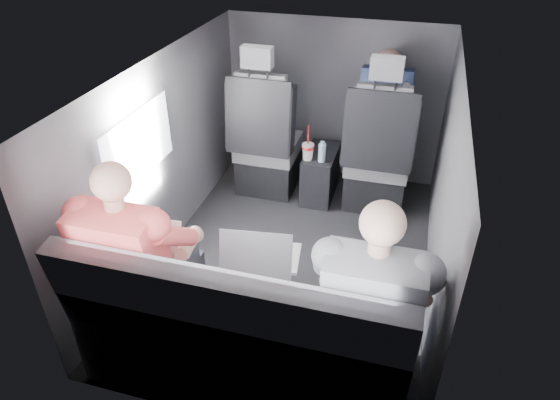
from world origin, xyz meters
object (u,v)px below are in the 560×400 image
(rear_bench, at_px, (241,341))
(laptop_silver, at_px, (262,256))
(laptop_white, at_px, (162,240))
(soda_cup, at_px, (308,151))
(passenger_front_right, at_px, (384,107))
(passenger_rear_left, at_px, (141,259))
(front_seat_left, at_px, (266,147))
(water_bottle, at_px, (322,152))
(passenger_rear_right, at_px, (372,304))
(front_seat_right, at_px, (378,161))
(laptop_black, at_px, (378,273))
(center_console, at_px, (320,174))

(rear_bench, distance_m, laptop_silver, 0.43)
(laptop_white, bearing_deg, soda_cup, 73.96)
(soda_cup, relative_size, passenger_front_right, 0.37)
(laptop_silver, relative_size, passenger_rear_left, 0.31)
(front_seat_left, bearing_deg, passenger_rear_left, -93.14)
(water_bottle, relative_size, passenger_rear_right, 0.14)
(front_seat_left, bearing_deg, laptop_white, -92.39)
(water_bottle, xyz_separation_m, passenger_front_right, (0.40, 0.37, 0.27))
(front_seat_left, relative_size, front_seat_right, 1.00)
(water_bottle, xyz_separation_m, laptop_black, (0.57, -1.49, 0.16))
(center_console, relative_size, passenger_rear_right, 0.39)
(soda_cup, xyz_separation_m, passenger_front_right, (0.51, 0.37, 0.27))
(front_seat_left, relative_size, laptop_silver, 3.30)
(front_seat_left, xyz_separation_m, laptop_silver, (0.48, -1.62, 0.23))
(center_console, height_order, passenger_rear_left, passenger_rear_left)
(water_bottle, bearing_deg, passenger_rear_right, -71.32)
(laptop_black, bearing_deg, passenger_front_right, 95.30)
(center_console, relative_size, rear_bench, 0.30)
(soda_cup, height_order, laptop_white, laptop_white)
(soda_cup, bearing_deg, rear_bench, -87.45)
(passenger_rear_right, bearing_deg, passenger_front_right, 94.73)
(rear_bench, distance_m, passenger_front_right, 2.25)
(center_console, xyz_separation_m, laptop_silver, (0.03, -1.66, 0.43))
(rear_bench, bearing_deg, soda_cup, 92.55)
(front_seat_left, relative_size, soda_cup, 4.44)
(laptop_black, distance_m, passenger_rear_right, 0.21)
(rear_bench, bearing_deg, front_seat_left, 103.31)
(laptop_silver, bearing_deg, passenger_rear_right, -18.07)
(laptop_white, relative_size, passenger_front_right, 0.43)
(front_seat_left, relative_size, passenger_rear_left, 1.03)
(passenger_rear_left, relative_size, passenger_rear_right, 1.00)
(front_seat_left, distance_m, laptop_white, 1.65)
(water_bottle, xyz_separation_m, passenger_rear_right, (0.57, -1.70, 0.16))
(center_console, bearing_deg, passenger_rear_right, -71.87)
(laptop_silver, relative_size, passenger_front_right, 0.50)
(passenger_rear_left, bearing_deg, laptop_silver, 18.13)
(front_seat_left, relative_size, water_bottle, 7.53)
(front_seat_left, relative_size, laptop_white, 3.82)
(rear_bench, bearing_deg, laptop_silver, 84.60)
(rear_bench, bearing_deg, center_console, 90.00)
(front_seat_left, height_order, rear_bench, front_seat_left)
(laptop_silver, height_order, passenger_rear_right, passenger_rear_right)
(passenger_rear_right, distance_m, passenger_front_right, 2.08)
(soda_cup, height_order, water_bottle, soda_cup)
(laptop_black, bearing_deg, soda_cup, 114.77)
(front_seat_right, xyz_separation_m, passenger_rear_right, (0.15, -1.81, 0.23))
(front_seat_left, distance_m, water_bottle, 0.50)
(laptop_silver, bearing_deg, front_seat_left, 106.42)
(soda_cup, xyz_separation_m, passenger_rear_right, (0.68, -1.70, 0.16))
(center_console, height_order, soda_cup, soda_cup)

